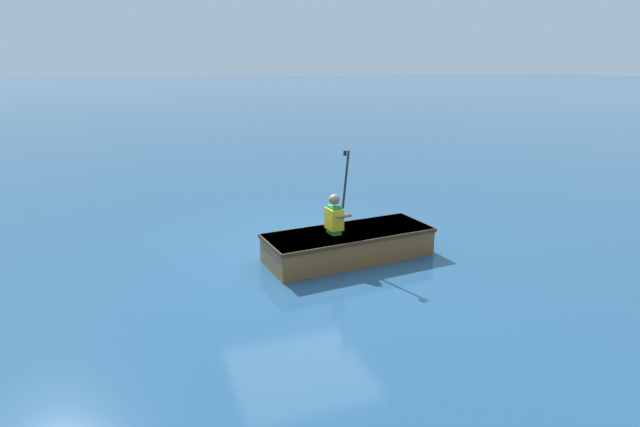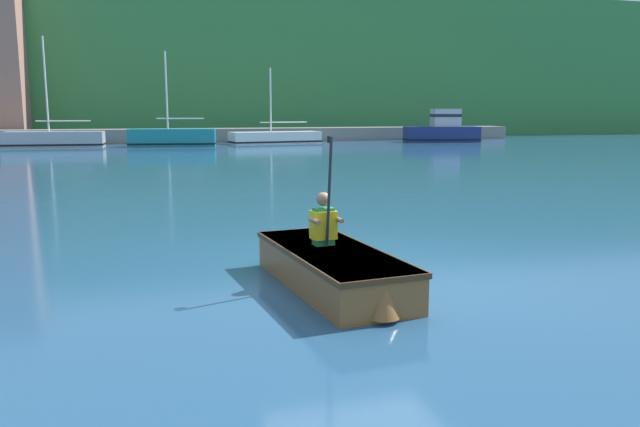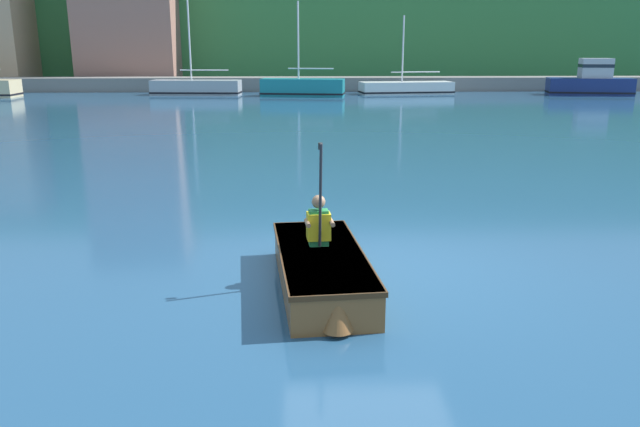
% 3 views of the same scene
% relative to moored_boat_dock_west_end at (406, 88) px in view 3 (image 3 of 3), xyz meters
% --- Properties ---
extents(ground_plane, '(300.00, 300.00, 0.00)m').
position_rel_moored_boat_dock_west_end_xyz_m(ground_plane, '(-5.78, -31.91, -0.36)').
color(ground_plane, navy).
extents(shoreline_ridge, '(120.00, 20.00, 11.80)m').
position_rel_moored_boat_dock_west_end_xyz_m(shoreline_ridge, '(-5.78, 18.44, 5.54)').
color(shoreline_ridge, '#387A3D').
rests_on(shoreline_ridge, ground).
extents(marina_dock, '(47.89, 2.40, 0.90)m').
position_rel_moored_boat_dock_west_end_xyz_m(marina_dock, '(-5.78, 3.16, 0.09)').
color(marina_dock, slate).
rests_on(marina_dock, ground).
extents(moored_boat_dock_west_end, '(6.01, 2.54, 4.74)m').
position_rel_moored_boat_dock_west_end_xyz_m(moored_boat_dock_west_end, '(0.00, 0.00, 0.00)').
color(moored_boat_dock_west_end, white).
rests_on(moored_boat_dock_west_end, ground).
extents(moored_boat_dock_west_inner, '(5.56, 1.99, 6.21)m').
position_rel_moored_boat_dock_west_end_xyz_m(moored_boat_dock_west_inner, '(-13.09, -0.46, 0.08)').
color(moored_boat_dock_west_inner, '#9EA3A8').
rests_on(moored_boat_dock_west_inner, ground).
extents(moored_boat_dock_center_near, '(5.19, 2.60, 2.20)m').
position_rel_moored_boat_dock_west_end_xyz_m(moored_boat_dock_center_near, '(11.15, -1.38, 0.43)').
color(moored_boat_dock_center_near, navy).
rests_on(moored_boat_dock_center_near, ground).
extents(moored_boat_dock_east_inner, '(5.16, 2.32, 5.45)m').
position_rel_moored_boat_dock_west_end_xyz_m(moored_boat_dock_east_inner, '(-6.53, -1.76, 0.14)').
color(moored_boat_dock_east_inner, '#197A84').
rests_on(moored_boat_dock_east_inner, ground).
extents(rowboat_foreground, '(1.28, 2.90, 0.46)m').
position_rel_moored_boat_dock_west_end_xyz_m(rowboat_foreground, '(-6.49, -32.59, -0.10)').
color(rowboat_foreground, brown).
rests_on(rowboat_foreground, ground).
extents(person_paddler, '(0.38, 0.38, 1.32)m').
position_rel_moored_boat_dock_west_end_xyz_m(person_paddler, '(-6.52, -32.29, 0.40)').
color(person_paddler, '#267F3F').
rests_on(person_paddler, rowboat_foreground).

